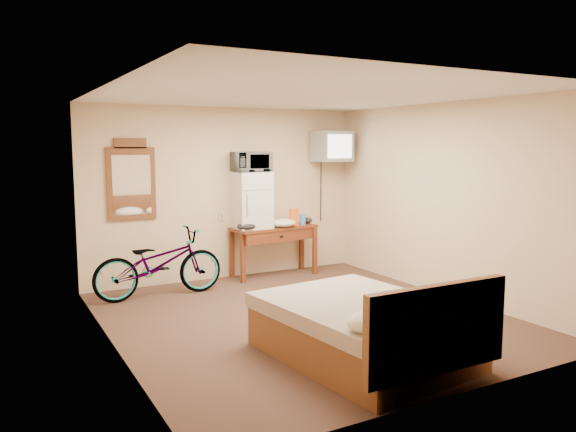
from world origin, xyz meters
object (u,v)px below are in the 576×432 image
object	(u,v)px
crt_television	(332,146)
bed	(368,329)
desk	(275,235)
bicycle	(159,263)
microwave	(251,162)
blue_cup	(303,219)
wall_mirror	(131,181)
mini_fridge	(252,200)

from	to	relation	value
crt_television	bed	world-z (taller)	crt_television
desk	crt_television	xyz separation A→B (m)	(1.01, 0.02, 1.31)
bicycle	microwave	bearing A→B (deg)	-76.36
blue_cup	bed	size ratio (longest dim) A/B	0.08
blue_cup	crt_television	distance (m)	1.23
blue_cup	bicycle	size ratio (longest dim) A/B	0.09
wall_mirror	bicycle	xyz separation A→B (m)	(0.18, -0.60, -1.04)
blue_cup	bicycle	distance (m)	2.38
microwave	wall_mirror	bearing A→B (deg)	172.91
crt_television	wall_mirror	size ratio (longest dim) A/B	0.56
mini_fridge	bed	distance (m)	3.58
desk	crt_television	bearing A→B (deg)	1.09
mini_fridge	crt_television	distance (m)	1.57
microwave	blue_cup	bearing A→B (deg)	-4.74
mini_fridge	bicycle	bearing A→B (deg)	-165.50
desk	crt_television	world-z (taller)	crt_television
bicycle	crt_television	bearing A→B (deg)	-83.96
mini_fridge	bicycle	xyz separation A→B (m)	(-1.50, -0.39, -0.72)
blue_cup	bicycle	bearing A→B (deg)	-172.16
bicycle	bed	world-z (taller)	bed
microwave	bicycle	xyz separation A→B (m)	(-1.50, -0.39, -1.27)
microwave	bed	distance (m)	3.75
blue_cup	microwave	bearing A→B (deg)	175.23
bicycle	bed	xyz separation A→B (m)	(1.05, -3.06, -0.14)
microwave	wall_mirror	world-z (taller)	wall_mirror
desk	mini_fridge	distance (m)	0.64
wall_mirror	bicycle	size ratio (longest dim) A/B	0.65
desk	bicycle	distance (m)	1.90
blue_cup	crt_television	size ratio (longest dim) A/B	0.26
mini_fridge	microwave	bearing A→B (deg)	56.28
microwave	bicycle	distance (m)	2.01
blue_cup	bed	world-z (taller)	blue_cup
bicycle	bed	size ratio (longest dim) A/B	0.84
crt_television	wall_mirror	bearing A→B (deg)	175.26
desk	blue_cup	size ratio (longest dim) A/B	8.44
desk	wall_mirror	size ratio (longest dim) A/B	1.22
bed	microwave	bearing A→B (deg)	82.51
desk	blue_cup	distance (m)	0.51
wall_mirror	desk	bearing A→B (deg)	-7.60
desk	microwave	xyz separation A→B (m)	(-0.35, 0.06, 1.09)
mini_fridge	crt_television	size ratio (longest dim) A/B	1.33
mini_fridge	blue_cup	bearing A→B (deg)	-4.76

